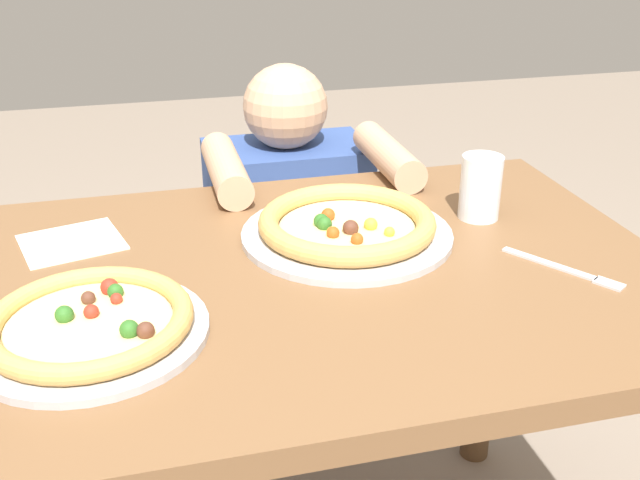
{
  "coord_description": "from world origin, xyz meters",
  "views": [
    {
      "loc": [
        -0.2,
        -1.03,
        1.3
      ],
      "look_at": [
        0.07,
        0.04,
        0.78
      ],
      "focal_mm": 42.2,
      "sensor_mm": 36.0,
      "label": 1
    }
  ],
  "objects_px": {
    "pizza_far": "(347,226)",
    "diner_seated": "(289,269)",
    "pizza_near": "(90,324)",
    "water_cup_clear": "(481,187)",
    "fork": "(567,270)"
  },
  "relations": [
    {
      "from": "pizza_near",
      "to": "diner_seated",
      "type": "relative_size",
      "value": 0.34
    },
    {
      "from": "diner_seated",
      "to": "water_cup_clear",
      "type": "bearing_deg",
      "value": -63.0
    },
    {
      "from": "fork",
      "to": "pizza_far",
      "type": "bearing_deg",
      "value": 146.03
    },
    {
      "from": "pizza_near",
      "to": "water_cup_clear",
      "type": "height_order",
      "value": "water_cup_clear"
    },
    {
      "from": "water_cup_clear",
      "to": "diner_seated",
      "type": "height_order",
      "value": "diner_seated"
    },
    {
      "from": "pizza_near",
      "to": "water_cup_clear",
      "type": "bearing_deg",
      "value": 19.7
    },
    {
      "from": "water_cup_clear",
      "to": "fork",
      "type": "relative_size",
      "value": 0.65
    },
    {
      "from": "water_cup_clear",
      "to": "diner_seated",
      "type": "distance_m",
      "value": 0.67
    },
    {
      "from": "pizza_far",
      "to": "diner_seated",
      "type": "xyz_separation_m",
      "value": [
        0.01,
        0.52,
        -0.35
      ]
    },
    {
      "from": "pizza_near",
      "to": "diner_seated",
      "type": "bearing_deg",
      "value": 60.05
    },
    {
      "from": "pizza_far",
      "to": "water_cup_clear",
      "type": "relative_size",
      "value": 3.11
    },
    {
      "from": "diner_seated",
      "to": "pizza_near",
      "type": "bearing_deg",
      "value": -119.95
    },
    {
      "from": "pizza_near",
      "to": "diner_seated",
      "type": "distance_m",
      "value": 0.92
    },
    {
      "from": "water_cup_clear",
      "to": "diner_seated",
      "type": "xyz_separation_m",
      "value": [
        -0.25,
        0.49,
        -0.38
      ]
    },
    {
      "from": "pizza_far",
      "to": "diner_seated",
      "type": "height_order",
      "value": "diner_seated"
    }
  ]
}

